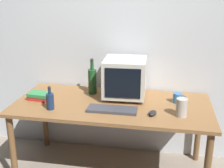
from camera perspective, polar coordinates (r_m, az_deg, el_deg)
The scene contains 10 objects.
back_wall at distance 2.95m, azimuth 1.70°, elevation 9.46°, with size 4.00×0.08×2.50m, color silver.
desk at distance 2.67m, azimuth -0.00°, elevation -5.16°, with size 1.76×0.83×0.71m.
crt_monitor at distance 2.72m, azimuth 2.53°, elevation 1.23°, with size 0.39×0.40×0.37m.
keyboard at distance 2.48m, azimuth 0.03°, elevation -4.99°, with size 0.42×0.15×0.02m, color #3F3F47.
computer_mouse at distance 2.42m, azimuth 7.88°, elevation -5.62°, with size 0.06×0.10×0.04m, color black.
bottle_tall at distance 2.85m, azimuth -3.84°, elevation 0.72°, with size 0.08×0.08×0.35m.
bottle_short at distance 2.54m, azimuth -11.93°, elevation -3.18°, with size 0.07×0.07×0.21m.
book_stack at distance 2.79m, azimuth -13.81°, elevation -2.30°, with size 0.22×0.15×0.07m.
mug at distance 2.70m, azimuth 12.64°, elevation -2.67°, with size 0.12×0.08×0.09m.
metal_canister at distance 2.42m, azimuth 13.37°, elevation -4.46°, with size 0.09×0.09×0.15m, color #B7B2A8.
Camera 1 is at (0.45, -2.41, 1.71)m, focal length 47.07 mm.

